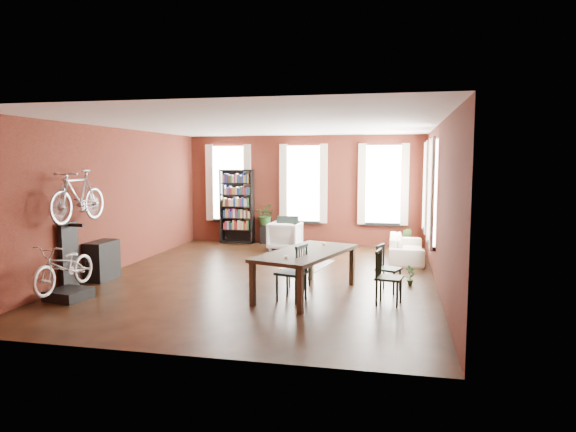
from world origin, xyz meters
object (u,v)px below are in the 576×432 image
(dining_chair_d, at_px, (389,269))
(cream_sofa, at_px, (406,244))
(white_armchair, at_px, (285,235))
(dining_chair_b, at_px, (300,267))
(dining_chair_c, at_px, (389,278))
(bicycle_floor, at_px, (64,245))
(dining_chair_a, at_px, (291,273))
(dining_table, at_px, (306,273))
(bike_trainer, at_px, (69,294))
(console_table, at_px, (102,260))
(plant_stand, at_px, (265,235))
(bookshelf, at_px, (237,206))

(dining_chair_d, bearing_deg, cream_sofa, 13.75)
(dining_chair_d, relative_size, white_armchair, 1.03)
(dining_chair_b, relative_size, white_armchair, 0.94)
(dining_chair_c, distance_m, bicycle_floor, 5.70)
(dining_chair_b, distance_m, bicycle_floor, 4.32)
(dining_chair_a, bearing_deg, dining_chair_d, 137.35)
(dining_chair_b, xyz_separation_m, cream_sofa, (2.08, 3.27, 0.00))
(dining_table, xyz_separation_m, bike_trainer, (-4.08, -1.21, -0.32))
(dining_table, xyz_separation_m, white_armchair, (-1.42, 4.60, 0.02))
(bike_trainer, bearing_deg, dining_chair_a, 11.06)
(white_armchair, bearing_deg, console_table, 58.76)
(dining_table, relative_size, dining_chair_c, 2.56)
(white_armchair, relative_size, console_table, 1.07)
(dining_table, height_order, dining_chair_b, dining_table)
(console_table, bearing_deg, dining_chair_d, 2.08)
(bicycle_floor, bearing_deg, white_armchair, 65.83)
(dining_table, xyz_separation_m, dining_chair_c, (1.50, -0.33, 0.06))
(dining_chair_a, xyz_separation_m, bike_trainer, (-3.90, -0.76, -0.41))
(dining_chair_c, height_order, white_armchair, dining_chair_c)
(white_armchair, bearing_deg, dining_chair_b, 109.92)
(dining_table, distance_m, dining_chair_c, 1.54)
(dining_chair_a, xyz_separation_m, plant_stand, (-2.05, 5.99, -0.23))
(bookshelf, bearing_deg, dining_chair_c, -51.90)
(dining_chair_a, height_order, dining_chair_b, dining_chair_a)
(bike_trainer, bearing_deg, console_table, 100.98)
(dining_chair_b, relative_size, cream_sofa, 0.39)
(dining_chair_b, height_order, bookshelf, bookshelf)
(dining_table, height_order, bike_trainer, dining_table)
(dining_chair_b, xyz_separation_m, bike_trainer, (-3.85, -1.78, -0.31))
(bicycle_floor, bearing_deg, dining_table, 17.38)
(dining_chair_a, height_order, console_table, dining_chair_a)
(plant_stand, bearing_deg, console_table, -112.38)
(dining_chair_d, height_order, console_table, dining_chair_d)
(dining_chair_d, height_order, white_armchair, dining_chair_d)
(dining_chair_a, bearing_deg, dining_table, 174.09)
(dining_chair_a, relative_size, bike_trainer, 1.60)
(dining_table, xyz_separation_m, cream_sofa, (1.85, 3.84, -0.00))
(dining_chair_b, bearing_deg, dining_table, 33.89)
(dining_table, height_order, bookshelf, bookshelf)
(dining_chair_b, height_order, console_table, dining_chair_b)
(dining_chair_b, relative_size, bookshelf, 0.37)
(dining_table, xyz_separation_m, plant_stand, (-2.24, 5.54, -0.14))
(dining_table, height_order, cream_sofa, same)
(cream_sofa, relative_size, plant_stand, 3.83)
(bike_trainer, bearing_deg, dining_chair_c, 8.99)
(bike_trainer, bearing_deg, white_armchair, 65.38)
(bike_trainer, xyz_separation_m, console_table, (-0.30, 1.55, 0.31))
(bookshelf, bearing_deg, dining_table, -60.77)
(dining_chair_b, relative_size, dining_chair_c, 0.86)
(white_armchair, bearing_deg, dining_chair_d, 129.11)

